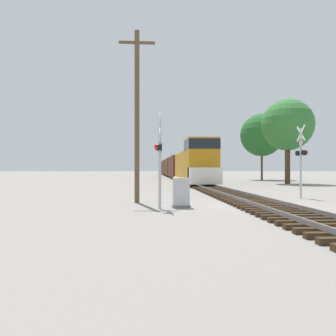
% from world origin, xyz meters
% --- Properties ---
extents(ground_plane, '(400.00, 400.00, 0.00)m').
position_xyz_m(ground_plane, '(0.00, 0.00, 0.00)').
color(ground_plane, gray).
extents(rail_track_bed, '(2.60, 160.00, 0.31)m').
position_xyz_m(rail_track_bed, '(0.00, -0.00, 0.14)').
color(rail_track_bed, '#382819').
rests_on(rail_track_bed, ground).
extents(freight_train, '(2.92, 75.96, 4.57)m').
position_xyz_m(freight_train, '(0.00, 50.65, 1.97)').
color(freight_train, '#B77A14').
rests_on(freight_train, ground).
extents(crossing_signal_near, '(0.36, 1.01, 4.01)m').
position_xyz_m(crossing_signal_near, '(-4.60, -0.72, 2.39)').
color(crossing_signal_near, '#B7B7BC').
rests_on(crossing_signal_near, ground).
extents(crossing_signal_far, '(0.35, 1.01, 4.19)m').
position_xyz_m(crossing_signal_far, '(3.71, 3.68, 2.43)').
color(crossing_signal_far, '#B7B7BC').
rests_on(crossing_signal_far, ground).
extents(relay_cabinet, '(0.78, 0.55, 1.30)m').
position_xyz_m(relay_cabinet, '(-3.64, -0.37, 0.64)').
color(relay_cabinet, slate).
rests_on(relay_cabinet, ground).
extents(utility_pole, '(1.80, 0.25, 8.62)m').
position_xyz_m(utility_pole, '(-5.63, 1.85, 4.48)').
color(utility_pole, brown).
rests_on(utility_pole, ground).
extents(tree_far_right, '(5.77, 5.77, 9.50)m').
position_xyz_m(tree_far_right, '(10.53, 21.19, 6.58)').
color(tree_far_right, '#473521').
rests_on(tree_far_right, ground).
extents(tree_mid_background, '(6.37, 6.37, 9.92)m').
position_xyz_m(tree_mid_background, '(11.93, 33.43, 6.73)').
color(tree_mid_background, brown).
rests_on(tree_mid_background, ground).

